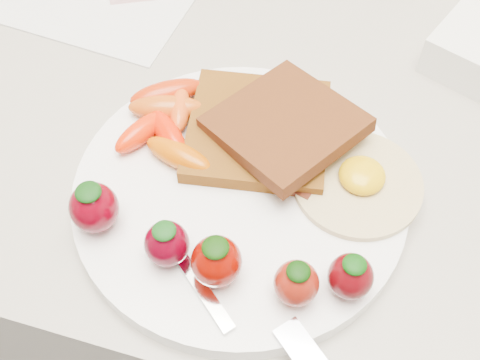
# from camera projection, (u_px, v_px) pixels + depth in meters

# --- Properties ---
(counter) EXTENTS (2.00, 0.60, 0.90)m
(counter) POSITION_uv_depth(u_px,v_px,m) (284.00, 279.00, 0.95)
(counter) COLOR gray
(counter) RESTS_ON ground
(plate) EXTENTS (0.27, 0.27, 0.02)m
(plate) POSITION_uv_depth(u_px,v_px,m) (240.00, 193.00, 0.49)
(plate) COLOR white
(plate) RESTS_ON counter
(toast_lower) EXTENTS (0.13, 0.13, 0.01)m
(toast_lower) POSITION_uv_depth(u_px,v_px,m) (258.00, 130.00, 0.51)
(toast_lower) COLOR #422907
(toast_lower) RESTS_ON plate
(toast_upper) EXTENTS (0.14, 0.14, 0.02)m
(toast_upper) POSITION_uv_depth(u_px,v_px,m) (285.00, 124.00, 0.49)
(toast_upper) COLOR #341803
(toast_upper) RESTS_ON toast_lower
(fried_egg) EXTENTS (0.14, 0.14, 0.02)m
(fried_egg) POSITION_uv_depth(u_px,v_px,m) (359.00, 181.00, 0.48)
(fried_egg) COLOR #F0E7C3
(fried_egg) RESTS_ON plate
(bacon_strips) EXTENTS (0.10, 0.06, 0.01)m
(bacon_strips) POSITION_uv_depth(u_px,v_px,m) (259.00, 166.00, 0.49)
(bacon_strips) COLOR #4C190D
(bacon_strips) RESTS_ON plate
(baby_carrots) EXTENTS (0.10, 0.11, 0.02)m
(baby_carrots) POSITION_uv_depth(u_px,v_px,m) (167.00, 120.00, 0.51)
(baby_carrots) COLOR #BA490E
(baby_carrots) RESTS_ON plate
(strawberries) EXTENTS (0.23, 0.05, 0.05)m
(strawberries) POSITION_uv_depth(u_px,v_px,m) (210.00, 249.00, 0.43)
(strawberries) COLOR #57000C
(strawberries) RESTS_ON plate
(fork) EXTENTS (0.15, 0.09, 0.00)m
(fork) POSITION_uv_depth(u_px,v_px,m) (240.00, 307.00, 0.42)
(fork) COLOR white
(fork) RESTS_ON plate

